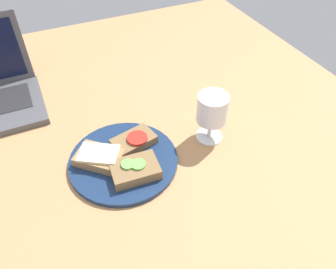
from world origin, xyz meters
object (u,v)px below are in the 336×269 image
(plate, at_px, (124,161))
(sandwich_with_cheese, at_px, (99,157))
(sandwich_with_tomato, at_px, (134,141))
(wine_glass, at_px, (212,111))
(sandwich_with_cucumber, at_px, (135,169))

(plate, height_order, sandwich_with_cheese, sandwich_with_cheese)
(plate, xyz_separation_m, sandwich_with_cheese, (-0.05, 0.02, 0.02))
(plate, relative_size, sandwich_with_cheese, 2.05)
(sandwich_with_tomato, bearing_deg, plate, -139.57)
(plate, bearing_deg, sandwich_with_tomato, 40.43)
(sandwich_with_cheese, relative_size, wine_glass, 0.97)
(sandwich_with_tomato, bearing_deg, sandwich_with_cheese, -168.97)
(sandwich_with_cheese, xyz_separation_m, sandwich_with_cucumber, (0.06, -0.07, -0.00))
(plate, xyz_separation_m, wine_glass, (0.23, -0.01, 0.08))
(wine_glass, bearing_deg, plate, 178.13)
(sandwich_with_cucumber, distance_m, wine_glass, 0.23)
(plate, distance_m, sandwich_with_tomato, 0.06)
(sandwich_with_tomato, relative_size, wine_glass, 0.88)
(plate, height_order, sandwich_with_tomato, sandwich_with_tomato)
(plate, height_order, sandwich_with_cucumber, sandwich_with_cucumber)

